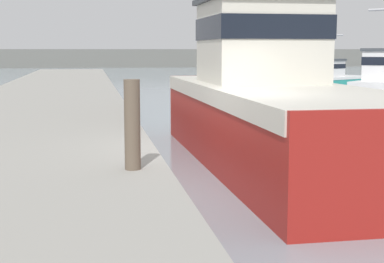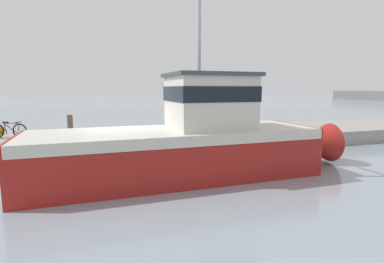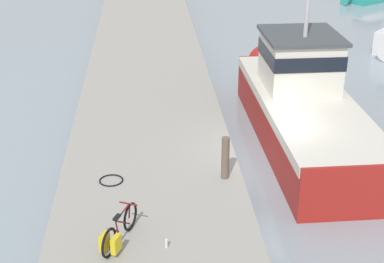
% 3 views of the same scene
% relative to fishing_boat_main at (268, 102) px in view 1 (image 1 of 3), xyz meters
% --- Properties ---
extents(ground_plane, '(320.00, 320.00, 0.00)m').
position_rel_fishing_boat_main_xyz_m(ground_plane, '(-1.47, -2.21, -1.24)').
color(ground_plane, '#84939E').
extents(far_shoreline, '(180.00, 5.00, 2.35)m').
position_rel_fishing_boat_main_xyz_m(far_shoreline, '(28.53, 66.74, -0.06)').
color(far_shoreline, slate).
rests_on(far_shoreline, ground_plane).
extents(fishing_boat_main, '(3.04, 11.12, 7.95)m').
position_rel_fishing_boat_main_xyz_m(fishing_boat_main, '(0.00, 0.00, 0.00)').
color(fishing_boat_main, maroon).
rests_on(fishing_boat_main, ground_plane).
extents(boat_orange_near, '(5.41, 3.90, 3.58)m').
position_rel_fishing_boat_main_xyz_m(boat_orange_near, '(10.40, 21.03, -0.61)').
color(boat_orange_near, teal).
rests_on(boat_orange_near, ground_plane).
extents(mooring_post, '(0.21, 0.21, 1.21)m').
position_rel_fishing_boat_main_xyz_m(mooring_post, '(-3.10, -3.94, 0.08)').
color(mooring_post, brown).
rests_on(mooring_post, dock_pier).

